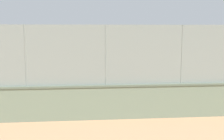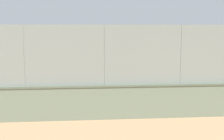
% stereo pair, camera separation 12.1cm
% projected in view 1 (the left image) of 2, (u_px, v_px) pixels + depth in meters
% --- Properties ---
extents(ground_plane, '(260.00, 260.00, 0.00)m').
position_uv_depth(ground_plane, '(110.00, 79.00, 21.70)').
color(ground_plane, tan).
extents(perimeter_wall, '(28.61, 1.15, 1.42)m').
position_uv_depth(perimeter_wall, '(67.00, 103.00, 11.70)').
color(perimeter_wall, slate).
rests_on(perimeter_wall, ground_plane).
extents(fence_panel_on_wall, '(28.10, 0.87, 2.40)m').
position_uv_depth(fence_panel_on_wall, '(66.00, 55.00, 11.44)').
color(fence_panel_on_wall, gray).
rests_on(fence_panel_on_wall, perimeter_wall).
extents(player_near_wall_returning, '(0.76, 1.26, 1.62)m').
position_uv_depth(player_near_wall_returning, '(165.00, 71.00, 19.08)').
color(player_near_wall_returning, '#591919').
rests_on(player_near_wall_returning, ground_plane).
extents(player_foreground_swinging, '(0.73, 1.26, 1.58)m').
position_uv_depth(player_foreground_swinging, '(81.00, 69.00, 19.89)').
color(player_foreground_swinging, black).
rests_on(player_foreground_swinging, ground_plane).
extents(sports_ball, '(0.13, 0.13, 0.13)m').
position_uv_depth(sports_ball, '(190.00, 89.00, 17.60)').
color(sports_ball, white).
rests_on(sports_ball, ground_plane).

